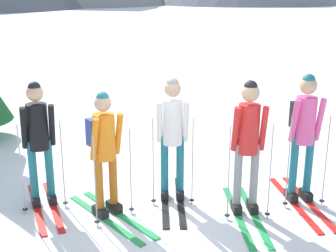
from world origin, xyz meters
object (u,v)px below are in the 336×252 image
object	(u,v)px
skier_in_black	(38,137)
skier_in_orange	(104,148)
skier_in_white	(172,132)
skier_in_red	(248,140)
skier_in_pink	(304,130)

from	to	relation	value
skier_in_black	skier_in_orange	xyz separation A→B (m)	(0.85, -0.48, -0.05)
skier_in_orange	skier_in_white	xyz separation A→B (m)	(0.96, 0.30, 0.06)
skier_in_black	skier_in_white	world-z (taller)	skier_in_white
skier_in_orange	skier_in_red	xyz separation A→B (m)	(1.83, -0.32, 0.09)
skier_in_orange	skier_in_pink	size ratio (longest dim) A/B	0.92
skier_in_red	skier_in_pink	world-z (taller)	skier_in_pink
skier_in_black	skier_in_pink	size ratio (longest dim) A/B	0.96
skier_in_white	skier_in_pink	size ratio (longest dim) A/B	0.97
skier_in_white	skier_in_red	xyz separation A→B (m)	(0.87, -0.61, 0.03)
skier_in_black	skier_in_pink	distance (m)	3.62
skier_in_orange	skier_in_white	distance (m)	1.01
skier_in_red	skier_in_pink	distance (m)	0.91
skier_in_orange	skier_in_pink	distance (m)	2.73
skier_in_orange	skier_in_red	world-z (taller)	skier_in_red
skier_in_red	skier_in_orange	bearing A→B (deg)	170.20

